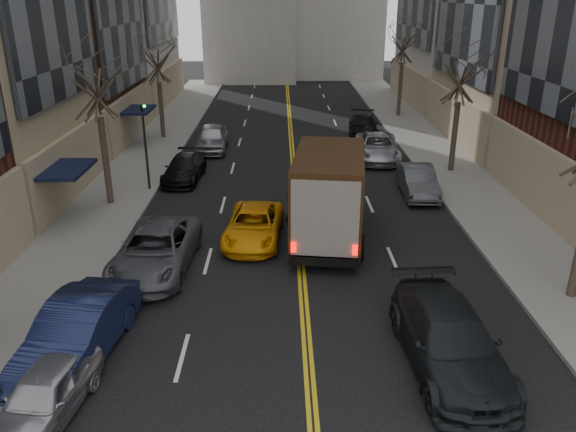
% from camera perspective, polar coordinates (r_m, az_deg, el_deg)
% --- Properties ---
extents(sidewalk_left, '(4.00, 66.00, 0.15)m').
position_cam_1_polar(sidewalk_left, '(34.39, -14.72, 5.30)').
color(sidewalk_left, slate).
rests_on(sidewalk_left, ground).
extents(sidewalk_right, '(4.00, 66.00, 0.15)m').
position_cam_1_polar(sidewalk_right, '(34.77, 15.58, 5.39)').
color(sidewalk_right, slate).
rests_on(sidewalk_right, ground).
extents(tree_lf_mid, '(3.20, 3.20, 8.91)m').
position_cam_1_polar(tree_lf_mid, '(26.46, -19.16, 14.52)').
color(tree_lf_mid, '#382D23').
rests_on(tree_lf_mid, sidewalk_left).
extents(tree_lf_far, '(3.20, 3.20, 8.12)m').
position_cam_1_polar(tree_lf_far, '(39.04, -13.24, 16.26)').
color(tree_lf_far, '#382D23').
rests_on(tree_lf_far, sidewalk_left).
extents(tree_rt_mid, '(3.20, 3.20, 8.32)m').
position_cam_1_polar(tree_rt_mid, '(31.69, 17.34, 14.96)').
color(tree_rt_mid, '#382D23').
rests_on(tree_rt_mid, sidewalk_right).
extents(tree_rt_far, '(3.20, 3.20, 9.11)m').
position_cam_1_polar(tree_rt_far, '(46.12, 11.74, 18.04)').
color(tree_rt_far, '#382D23').
rests_on(tree_rt_far, sidewalk_right).
extents(traffic_signal, '(0.29, 0.26, 4.70)m').
position_cam_1_polar(traffic_signal, '(28.62, -14.35, 7.78)').
color(traffic_signal, black).
rests_on(traffic_signal, sidewalk_left).
extents(ups_truck, '(3.48, 7.15, 3.77)m').
position_cam_1_polar(ups_truck, '(22.45, 4.21, 2.16)').
color(ups_truck, black).
rests_on(ups_truck, ground).
extents(observer_sedan, '(2.55, 5.74, 1.64)m').
position_cam_1_polar(observer_sedan, '(15.88, 16.09, -11.99)').
color(observer_sedan, black).
rests_on(observer_sedan, ground).
extents(taxi, '(2.54, 4.84, 1.30)m').
position_cam_1_polar(taxi, '(22.72, -3.50, -0.96)').
color(taxi, '#F09D0A').
rests_on(taxi, ground).
extents(pedestrian, '(0.51, 0.70, 1.78)m').
position_cam_1_polar(pedestrian, '(23.46, 0.30, 0.47)').
color(pedestrian, black).
rests_on(pedestrian, ground).
extents(parked_lf_a, '(2.00, 3.91, 1.27)m').
position_cam_1_polar(parked_lf_a, '(14.96, -23.43, -16.27)').
color(parked_lf_a, '#A7A9AF').
rests_on(parked_lf_a, ground).
extents(parked_lf_b, '(2.38, 5.16, 1.64)m').
position_cam_1_polar(parked_lf_b, '(16.65, -20.57, -10.89)').
color(parked_lf_b, '#121838').
rests_on(parked_lf_b, ground).
extents(parked_lf_c, '(2.83, 5.66, 1.54)m').
position_cam_1_polar(parked_lf_c, '(20.82, -13.32, -3.39)').
color(parked_lf_c, '#4F5157').
rests_on(parked_lf_c, ground).
extents(parked_lf_d, '(2.07, 4.56, 1.30)m').
position_cam_1_polar(parked_lf_d, '(30.63, -10.50, 4.78)').
color(parked_lf_d, black).
rests_on(parked_lf_d, ground).
extents(parked_lf_e, '(2.01, 4.76, 1.61)m').
position_cam_1_polar(parked_lf_e, '(36.32, -7.73, 7.88)').
color(parked_lf_e, '#A1A3A8').
rests_on(parked_lf_e, ground).
extents(parked_rt_a, '(1.71, 4.43, 1.44)m').
position_cam_1_polar(parked_rt_a, '(28.56, 13.04, 3.48)').
color(parked_rt_a, '#45484C').
rests_on(parked_rt_a, ground).
extents(parked_rt_b, '(2.90, 5.57, 1.50)m').
position_cam_1_polar(parked_rt_b, '(34.41, 9.08, 6.93)').
color(parked_rt_b, '#ADAFB5').
rests_on(parked_rt_b, ground).
extents(parked_rt_c, '(2.51, 5.09, 1.42)m').
position_cam_1_polar(parked_rt_c, '(40.35, 7.65, 9.14)').
color(parked_rt_c, black).
rests_on(parked_rt_c, ground).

